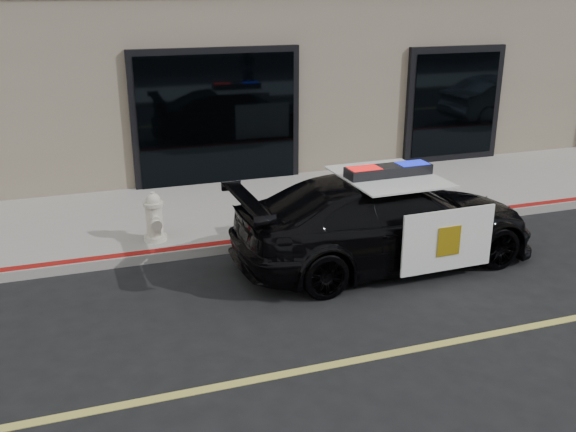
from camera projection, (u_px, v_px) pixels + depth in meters
name	position (u px, v px, depth m)	size (l,w,h in m)	color
ground	(436.00, 345.00, 7.56)	(120.00, 120.00, 0.00)	black
sidewalk_n	(291.00, 204.00, 12.22)	(60.00, 3.50, 0.15)	gray
police_car	(386.00, 220.00, 9.63)	(2.28, 4.78, 1.53)	black
fire_hydrant	(154.00, 218.00, 10.15)	(0.37, 0.51, 0.81)	beige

